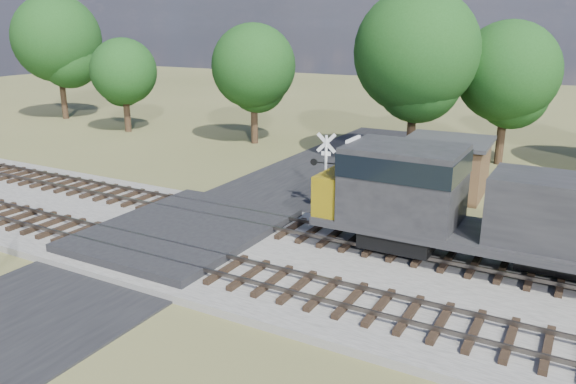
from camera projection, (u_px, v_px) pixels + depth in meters
The scene contains 9 objects.
ground at pixel (178, 242), 24.57m from camera, with size 160.00×160.00×0.00m, color #50512B.
ballast_bed at pixel (403, 284), 20.28m from camera, with size 140.00×10.00×0.30m, color gray.
road at pixel (178, 241), 24.56m from camera, with size 7.00×60.00×0.08m, color black.
crossing_panel at pixel (185, 232), 24.90m from camera, with size 7.00×9.00×0.62m, color #262628.
track_near at pixel (208, 264), 21.32m from camera, with size 140.00×2.60×0.33m.
track_far at pixel (274, 225), 25.50m from camera, with size 140.00×2.60×0.33m.
crossing_signal_far at pixel (324, 179), 28.32m from camera, with size 1.62×0.38×4.02m.
equipment_shed at pixel (446, 166), 31.17m from camera, with size 4.78×4.78×3.11m.
treeline at pixel (441, 58), 37.23m from camera, with size 82.91×11.40×11.94m.
Camera 1 is at (15.35, -17.65, 9.19)m, focal length 35.00 mm.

